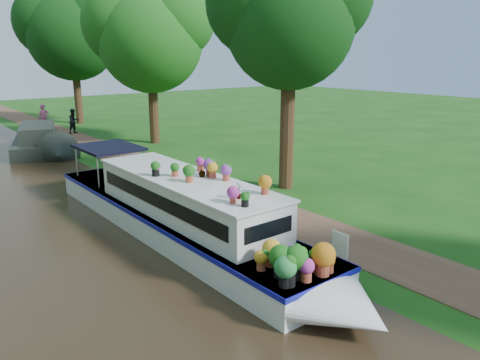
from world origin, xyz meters
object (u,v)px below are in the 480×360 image
second_boat (38,141)px  pedestrian_pink (44,118)px  pedestrian_dark (74,121)px  plant_boat (187,212)px

second_boat → pedestrian_pink: 6.83m
second_boat → pedestrian_dark: 5.92m
second_boat → pedestrian_pink: bearing=88.8°
plant_boat → second_boat: size_ratio=1.68×
second_boat → pedestrian_pink: (2.25, 6.44, 0.37)m
pedestrian_pink → pedestrian_dark: pedestrian_pink is taller
plant_boat → pedestrian_pink: size_ratio=7.20×
plant_boat → pedestrian_pink: plant_boat is taller
pedestrian_pink → second_boat: bearing=-91.0°
plant_boat → pedestrian_dark: size_ratio=8.25×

